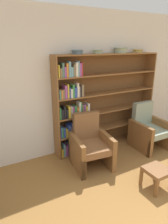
% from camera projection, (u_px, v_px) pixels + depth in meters
% --- Properties ---
extents(wall_back, '(12.00, 0.06, 2.75)m').
position_uv_depth(wall_back, '(87.00, 83.00, 4.02)').
color(wall_back, silver).
rests_on(wall_back, ground).
extents(bookshelf, '(2.31, 0.30, 1.94)m').
position_uv_depth(bookshelf, '(97.00, 104.00, 4.08)').
color(bookshelf, brown).
rests_on(bookshelf, ground).
extents(bowl_brass, '(0.21, 0.21, 0.08)m').
position_uv_depth(bowl_brass, '(77.00, 52.00, 3.53)').
color(bowl_brass, slate).
rests_on(bowl_brass, bookshelf).
extents(bowl_olive, '(0.19, 0.19, 0.07)m').
position_uv_depth(bowl_olive, '(98.00, 51.00, 3.72)').
color(bowl_olive, gray).
rests_on(bowl_olive, bookshelf).
extents(bowl_sage, '(0.26, 0.26, 0.11)m').
position_uv_depth(bowl_sage, '(121.00, 50.00, 3.97)').
color(bowl_sage, gray).
rests_on(bowl_sage, bookshelf).
extents(bowl_copper, '(0.21, 0.21, 0.07)m').
position_uv_depth(bowl_copper, '(138.00, 51.00, 4.18)').
color(bowl_copper, tan).
rests_on(bowl_copper, bookshelf).
extents(armchair_leather, '(0.72, 0.76, 0.94)m').
position_uv_depth(armchair_leather, '(90.00, 145.00, 3.59)').
color(armchair_leather, brown).
rests_on(armchair_leather, ground).
extents(armchair_cushioned, '(0.65, 0.69, 0.94)m').
position_uv_depth(armchair_cushioned, '(148.00, 129.00, 4.24)').
color(armchair_cushioned, brown).
rests_on(armchair_cushioned, ground).
extents(footstool, '(0.35, 0.35, 0.33)m').
position_uv_depth(footstool, '(157.00, 172.00, 3.03)').
color(footstool, brown).
rests_on(footstool, ground).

